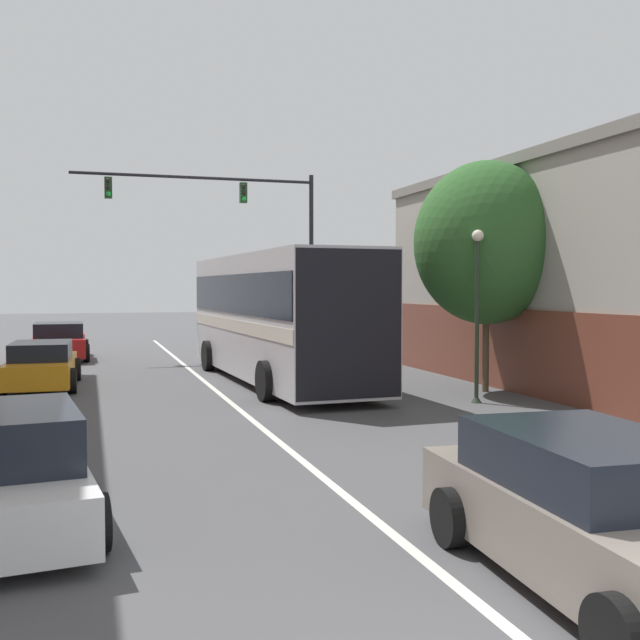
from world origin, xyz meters
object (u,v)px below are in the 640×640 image
object	(u,v)px
hatchback_foreground	(601,516)
street_tree_near	(487,243)
street_lamp	(477,310)
parked_car_left_near	(59,342)
parked_car_left_mid	(42,365)
bus	(276,311)
traffic_signal_gantry	(246,223)
parked_car_left_far	(8,471)

from	to	relation	value
hatchback_foreground	street_tree_near	world-z (taller)	street_tree_near
street_lamp	street_tree_near	distance (m)	2.63
hatchback_foreground	parked_car_left_near	bearing A→B (deg)	15.98
parked_car_left_near	parked_car_left_mid	distance (m)	8.39
bus	hatchback_foreground	world-z (taller)	bus
parked_car_left_mid	street_tree_near	world-z (taller)	street_tree_near
bus	traffic_signal_gantry	bearing A→B (deg)	-8.04
parked_car_left_near	street_lamp	world-z (taller)	street_lamp
parked_car_left_mid	hatchback_foreground	bearing A→B (deg)	-158.86
hatchback_foreground	parked_car_left_mid	bearing A→B (deg)	22.71
bus	parked_car_left_far	distance (m)	13.55
parked_car_left_mid	parked_car_left_far	distance (m)	12.63
parked_car_left_mid	traffic_signal_gantry	distance (m)	11.60
street_tree_near	parked_car_left_near	bearing A→B (deg)	131.31
parked_car_left_near	street_tree_near	bearing A→B (deg)	-139.50
bus	traffic_signal_gantry	size ratio (longest dim) A/B	1.22
bus	parked_car_left_mid	distance (m)	6.67
parked_car_left_mid	parked_car_left_far	size ratio (longest dim) A/B	1.04
hatchback_foreground	traffic_signal_gantry	distance (m)	24.31
parked_car_left_far	bus	bearing A→B (deg)	-33.72
bus	parked_car_left_near	xyz separation A→B (m)	(-6.33, 9.01, -1.38)
parked_car_left_near	traffic_signal_gantry	xyz separation A→B (m)	(7.13, -0.70, 4.67)
parked_car_left_near	street_tree_near	distance (m)	17.17
bus	hatchback_foreground	size ratio (longest dim) A/B	2.47
bus	parked_car_left_mid	bearing A→B (deg)	81.97
hatchback_foreground	parked_car_left_near	xyz separation A→B (m)	(-5.57, 24.50, 0.01)
parked_car_left_mid	traffic_signal_gantry	xyz separation A→B (m)	(7.29, 7.69, 4.73)
bus	hatchback_foreground	xyz separation A→B (m)	(-0.76, -15.49, -1.39)
bus	street_tree_near	distance (m)	6.31
parked_car_left_far	traffic_signal_gantry	distance (m)	21.97
bus	parked_car_left_near	size ratio (longest dim) A/B	2.52
parked_car_left_mid	parked_car_left_near	bearing A→B (deg)	0.56
bus	parked_car_left_near	world-z (taller)	bus
hatchback_foreground	traffic_signal_gantry	bearing A→B (deg)	-0.59
parked_car_left_near	parked_car_left_mid	size ratio (longest dim) A/B	1.00
parked_car_left_far	street_tree_near	world-z (taller)	street_tree_near
street_lamp	traffic_signal_gantry	bearing A→B (deg)	101.71
street_tree_near	bus	bearing A→B (deg)	142.69
bus	street_lamp	bearing A→B (deg)	-148.12
parked_car_left_mid	street_tree_near	xyz separation A→B (m)	(11.28, -4.28, 3.31)
parked_car_left_mid	traffic_signal_gantry	world-z (taller)	traffic_signal_gantry
bus	street_lamp	xyz separation A→B (m)	(3.62, -5.29, 0.17)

